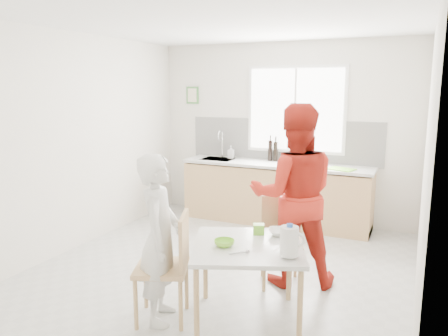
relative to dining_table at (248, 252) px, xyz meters
The scene contains 21 objects.
ground 1.26m from the dining_table, 127.25° to the left, with size 4.50×4.50×0.00m, color #B7B7B2.
room_shell 1.49m from the dining_table, 127.25° to the left, with size 4.50×4.50×4.50m.
window 3.31m from the dining_table, 98.49° to the left, with size 1.50×0.06×1.30m.
backsplash 3.24m from the dining_table, 102.02° to the left, with size 3.00×0.02×0.65m, color white.
picture_frame 4.02m from the dining_table, 125.48° to the left, with size 0.22×0.03×0.28m.
kitchen_counter 2.91m from the dining_table, 103.29° to the left, with size 2.84×0.64×1.37m.
dining_table is the anchor object (origin of this frame).
chair_left 0.68m from the dining_table, 158.05° to the right, with size 0.58×0.58×0.96m.
chair_far 0.90m from the dining_table, 88.79° to the left, with size 0.54×0.54×0.90m.
person_white 0.77m from the dining_table, 158.05° to the right, with size 0.54×0.36×1.48m, color silver.
person_red 0.99m from the dining_table, 81.70° to the left, with size 0.91×0.71×1.87m, color red.
bowl_green 0.23m from the dining_table, 144.01° to the right, with size 0.17×0.17×0.05m, color #81D531.
bowl_white 0.40m from the dining_table, 61.76° to the left, with size 0.22×0.22×0.05m, color white.
milk_jug 0.48m from the dining_table, 19.06° to the right, with size 0.20×0.15×0.26m.
green_box 0.32m from the dining_table, 92.30° to the left, with size 0.10×0.10×0.09m, color #6DBF2C.
spoon 0.25m from the dining_table, 88.03° to the right, with size 0.01×0.01×0.16m, color #A5A5AA.
cutting_board 2.73m from the dining_table, 83.39° to the left, with size 0.35×0.25×0.01m, color #78D330.
wine_bottle_a 3.14m from the dining_table, 105.18° to the left, with size 0.07×0.07×0.32m, color black.
wine_bottle_b 3.11m from the dining_table, 103.64° to the left, with size 0.07×0.07×0.30m, color black.
jar_amber 3.00m from the dining_table, 98.66° to the left, with size 0.06×0.06×0.16m, color #945C20.
soap_bottle 3.31m from the dining_table, 116.17° to the left, with size 0.09×0.09×0.20m, color #999999.
Camera 1 is at (1.95, -4.18, 2.02)m, focal length 35.00 mm.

